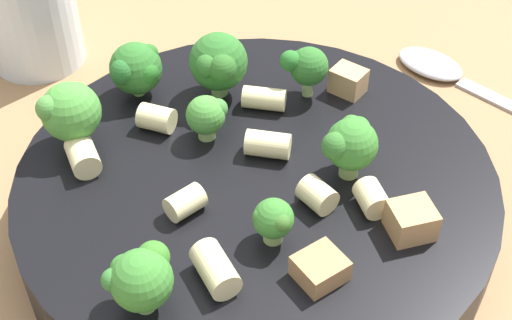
% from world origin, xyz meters
% --- Properties ---
extents(ground_plane, '(2.00, 2.00, 0.00)m').
position_xyz_m(ground_plane, '(0.00, 0.00, 0.00)').
color(ground_plane, '#936D47').
extents(pasta_bowl, '(0.30, 0.30, 0.04)m').
position_xyz_m(pasta_bowl, '(0.00, 0.00, 0.02)').
color(pasta_bowl, black).
rests_on(pasta_bowl, ground_plane).
extents(broccoli_floret_0, '(0.03, 0.04, 0.04)m').
position_xyz_m(broccoli_floret_0, '(-0.05, -0.02, 0.07)').
color(broccoli_floret_0, '#93B766').
rests_on(broccoli_floret_0, pasta_bowl).
extents(broccoli_floret_1, '(0.04, 0.04, 0.04)m').
position_xyz_m(broccoli_floret_1, '(0.11, -0.04, 0.06)').
color(broccoli_floret_1, '#84AD60').
rests_on(broccoli_floret_1, pasta_bowl).
extents(broccoli_floret_2, '(0.04, 0.04, 0.05)m').
position_xyz_m(broccoli_floret_2, '(0.06, -0.06, 0.07)').
color(broccoli_floret_2, '#84AD60').
rests_on(broccoli_floret_2, pasta_bowl).
extents(broccoli_floret_3, '(0.02, 0.02, 0.03)m').
position_xyz_m(broccoli_floret_3, '(-0.03, 0.05, 0.06)').
color(broccoli_floret_3, '#93B766').
rests_on(broccoli_floret_3, pasta_bowl).
extents(broccoli_floret_4, '(0.04, 0.04, 0.04)m').
position_xyz_m(broccoli_floret_4, '(0.12, 0.02, 0.07)').
color(broccoli_floret_4, '#93B766').
rests_on(broccoli_floret_4, pasta_bowl).
extents(broccoli_floret_5, '(0.03, 0.04, 0.04)m').
position_xyz_m(broccoli_floret_5, '(0.01, 0.11, 0.06)').
color(broccoli_floret_5, '#84AD60').
rests_on(broccoli_floret_5, pasta_bowl).
extents(broccoli_floret_6, '(0.03, 0.03, 0.04)m').
position_xyz_m(broccoli_floret_6, '(0.00, -0.08, 0.06)').
color(broccoli_floret_6, '#9EC175').
rests_on(broccoli_floret_6, pasta_bowl).
extents(broccoli_floret_7, '(0.03, 0.03, 0.03)m').
position_xyz_m(broccoli_floret_7, '(0.04, -0.02, 0.06)').
color(broccoli_floret_7, '#93B766').
rests_on(broccoli_floret_7, pasta_bowl).
extents(rigatoni_0, '(0.02, 0.03, 0.02)m').
position_xyz_m(rigatoni_0, '(0.02, 0.05, 0.05)').
color(rigatoni_0, beige).
rests_on(rigatoni_0, pasta_bowl).
extents(rigatoni_1, '(0.02, 0.02, 0.02)m').
position_xyz_m(rigatoni_1, '(0.08, -0.01, 0.05)').
color(rigatoni_1, beige).
rests_on(rigatoni_1, pasta_bowl).
extents(rigatoni_2, '(0.03, 0.02, 0.02)m').
position_xyz_m(rigatoni_2, '(0.02, -0.06, 0.05)').
color(rigatoni_2, beige).
rests_on(rigatoni_2, pasta_bowl).
extents(rigatoni_3, '(0.03, 0.02, 0.02)m').
position_xyz_m(rigatoni_3, '(-0.04, 0.01, 0.05)').
color(rigatoni_3, beige).
rests_on(rigatoni_3, pasta_bowl).
extents(rigatoni_4, '(0.03, 0.03, 0.02)m').
position_xyz_m(rigatoni_4, '(0.10, 0.04, 0.05)').
color(rigatoni_4, beige).
rests_on(rigatoni_4, pasta_bowl).
extents(rigatoni_5, '(0.03, 0.03, 0.02)m').
position_xyz_m(rigatoni_5, '(-0.07, 0.00, 0.05)').
color(rigatoni_5, beige).
rests_on(rigatoni_5, pasta_bowl).
extents(rigatoni_6, '(0.03, 0.02, 0.02)m').
position_xyz_m(rigatoni_6, '(0.00, -0.02, 0.05)').
color(rigatoni_6, beige).
rests_on(rigatoni_6, pasta_bowl).
extents(rigatoni_7, '(0.03, 0.03, 0.02)m').
position_xyz_m(rigatoni_7, '(-0.01, 0.08, 0.05)').
color(rigatoni_7, beige).
rests_on(rigatoni_7, pasta_bowl).
extents(chicken_chunk_0, '(0.03, 0.03, 0.01)m').
position_xyz_m(chicken_chunk_0, '(-0.06, 0.06, 0.05)').
color(chicken_chunk_0, '#A87A4C').
rests_on(chicken_chunk_0, pasta_bowl).
extents(chicken_chunk_1, '(0.03, 0.03, 0.02)m').
position_xyz_m(chicken_chunk_1, '(-0.10, 0.01, 0.05)').
color(chicken_chunk_1, tan).
rests_on(chicken_chunk_1, pasta_bowl).
extents(chicken_chunk_2, '(0.03, 0.02, 0.02)m').
position_xyz_m(chicken_chunk_2, '(-0.02, -0.10, 0.05)').
color(chicken_chunk_2, tan).
rests_on(chicken_chunk_2, pasta_bowl).
extents(drinking_glass, '(0.07, 0.07, 0.10)m').
position_xyz_m(drinking_glass, '(0.24, -0.09, 0.04)').
color(drinking_glass, silver).
rests_on(drinking_glass, ground_plane).
extents(spoon, '(0.18, 0.08, 0.01)m').
position_xyz_m(spoon, '(-0.08, -0.20, 0.00)').
color(spoon, '#B2B2B7').
rests_on(spoon, ground_plane).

